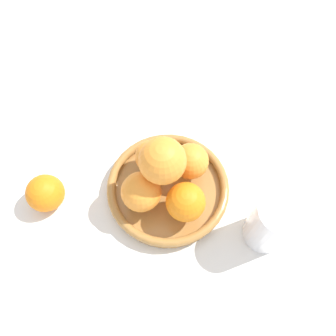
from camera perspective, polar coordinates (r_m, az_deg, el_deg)
ground_plane at (r=0.67m, az=0.00°, el=-4.10°), size 4.00×4.00×0.00m
fruit_bowl at (r=0.65m, az=0.00°, el=-3.50°), size 0.24×0.24×0.03m
orange_pile at (r=0.59m, az=-0.37°, el=-1.10°), size 0.17×0.17×0.14m
stray_orange at (r=0.67m, az=-20.57°, el=-4.12°), size 0.07×0.07×0.07m
drinking_glass at (r=0.61m, az=17.58°, el=-9.15°), size 0.08×0.08×0.13m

